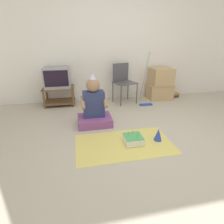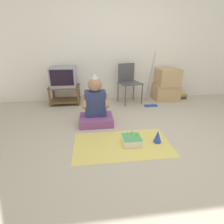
{
  "view_description": "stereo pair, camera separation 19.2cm",
  "coord_description": "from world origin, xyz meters",
  "px_view_note": "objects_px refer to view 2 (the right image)",
  "views": [
    {
      "loc": [
        -0.96,
        -1.88,
        1.34
      ],
      "look_at": [
        -0.47,
        0.49,
        0.35
      ],
      "focal_mm": 28.0,
      "sensor_mm": 36.0,
      "label": 1
    },
    {
      "loc": [
        -0.77,
        -1.92,
        1.34
      ],
      "look_at": [
        -0.47,
        0.49,
        0.35
      ],
      "focal_mm": 28.0,
      "sensor_mm": 36.0,
      "label": 2
    }
  ],
  "objects_px": {
    "folding_chair": "(128,80)",
    "birthday_cake": "(132,140)",
    "party_hat_blue": "(158,136)",
    "dust_mop": "(150,91)",
    "book_pile": "(183,96)",
    "cardboard_box_stack": "(167,85)",
    "person_seated": "(96,108)",
    "tv": "(63,77)"
  },
  "relations": [
    {
      "from": "dust_mop",
      "to": "party_hat_blue",
      "type": "relative_size",
      "value": 6.34
    },
    {
      "from": "birthday_cake",
      "to": "party_hat_blue",
      "type": "height_order",
      "value": "party_hat_blue"
    },
    {
      "from": "birthday_cake",
      "to": "cardboard_box_stack",
      "type": "bearing_deg",
      "value": 55.27
    },
    {
      "from": "tv",
      "to": "dust_mop",
      "type": "bearing_deg",
      "value": -10.14
    },
    {
      "from": "person_seated",
      "to": "book_pile",
      "type": "bearing_deg",
      "value": 27.44
    },
    {
      "from": "cardboard_box_stack",
      "to": "birthday_cake",
      "type": "bearing_deg",
      "value": -124.73
    },
    {
      "from": "person_seated",
      "to": "dust_mop",
      "type": "bearing_deg",
      "value": 33.15
    },
    {
      "from": "tv",
      "to": "dust_mop",
      "type": "distance_m",
      "value": 1.93
    },
    {
      "from": "book_pile",
      "to": "party_hat_blue",
      "type": "height_order",
      "value": "party_hat_blue"
    },
    {
      "from": "folding_chair",
      "to": "birthday_cake",
      "type": "relative_size",
      "value": 3.48
    },
    {
      "from": "dust_mop",
      "to": "person_seated",
      "type": "distance_m",
      "value": 1.47
    },
    {
      "from": "cardboard_box_stack",
      "to": "dust_mop",
      "type": "distance_m",
      "value": 0.59
    },
    {
      "from": "person_seated",
      "to": "cardboard_box_stack",
      "type": "bearing_deg",
      "value": 32.52
    },
    {
      "from": "folding_chair",
      "to": "cardboard_box_stack",
      "type": "bearing_deg",
      "value": 2.76
    },
    {
      "from": "party_hat_blue",
      "to": "birthday_cake",
      "type": "bearing_deg",
      "value": 178.63
    },
    {
      "from": "folding_chair",
      "to": "book_pile",
      "type": "relative_size",
      "value": 4.75
    },
    {
      "from": "cardboard_box_stack",
      "to": "book_pile",
      "type": "distance_m",
      "value": 0.57
    },
    {
      "from": "folding_chair",
      "to": "party_hat_blue",
      "type": "bearing_deg",
      "value": -88.46
    },
    {
      "from": "cardboard_box_stack",
      "to": "party_hat_blue",
      "type": "bearing_deg",
      "value": -116.04
    },
    {
      "from": "folding_chair",
      "to": "birthday_cake",
      "type": "height_order",
      "value": "folding_chair"
    },
    {
      "from": "cardboard_box_stack",
      "to": "folding_chair",
      "type": "bearing_deg",
      "value": -177.24
    },
    {
      "from": "tv",
      "to": "folding_chair",
      "type": "height_order",
      "value": "folding_chair"
    },
    {
      "from": "book_pile",
      "to": "cardboard_box_stack",
      "type": "bearing_deg",
      "value": -175.58
    },
    {
      "from": "person_seated",
      "to": "party_hat_blue",
      "type": "xyz_separation_m",
      "value": [
        0.84,
        -0.74,
        -0.19
      ]
    },
    {
      "from": "book_pile",
      "to": "folding_chair",
      "type": "bearing_deg",
      "value": -176.7
    },
    {
      "from": "person_seated",
      "to": "party_hat_blue",
      "type": "bearing_deg",
      "value": -41.49
    },
    {
      "from": "folding_chair",
      "to": "dust_mop",
      "type": "xyz_separation_m",
      "value": [
        0.44,
        -0.26,
        -0.19
      ]
    },
    {
      "from": "dust_mop",
      "to": "party_hat_blue",
      "type": "distance_m",
      "value": 1.61
    },
    {
      "from": "dust_mop",
      "to": "book_pile",
      "type": "relative_size",
      "value": 6.21
    },
    {
      "from": "person_seated",
      "to": "birthday_cake",
      "type": "bearing_deg",
      "value": -57.57
    },
    {
      "from": "birthday_cake",
      "to": "tv",
      "type": "bearing_deg",
      "value": 120.83
    },
    {
      "from": "tv",
      "to": "book_pile",
      "type": "xyz_separation_m",
      "value": [
        2.85,
        0.0,
        -0.56
      ]
    },
    {
      "from": "dust_mop",
      "to": "birthday_cake",
      "type": "height_order",
      "value": "dust_mop"
    },
    {
      "from": "folding_chair",
      "to": "cardboard_box_stack",
      "type": "distance_m",
      "value": 0.96
    },
    {
      "from": "folding_chair",
      "to": "book_pile",
      "type": "xyz_separation_m",
      "value": [
        1.42,
        0.08,
        -0.47
      ]
    },
    {
      "from": "book_pile",
      "to": "party_hat_blue",
      "type": "xyz_separation_m",
      "value": [
        -1.37,
        -1.88,
        0.05
      ]
    },
    {
      "from": "party_hat_blue",
      "to": "dust_mop",
      "type": "bearing_deg",
      "value": 75.65
    },
    {
      "from": "dust_mop",
      "to": "book_pile",
      "type": "xyz_separation_m",
      "value": [
        0.97,
        0.34,
        -0.28
      ]
    },
    {
      "from": "folding_chair",
      "to": "person_seated",
      "type": "relative_size",
      "value": 1.01
    },
    {
      "from": "tv",
      "to": "person_seated",
      "type": "relative_size",
      "value": 0.62
    },
    {
      "from": "folding_chair",
      "to": "birthday_cake",
      "type": "distance_m",
      "value": 1.88
    },
    {
      "from": "cardboard_box_stack",
      "to": "birthday_cake",
      "type": "height_order",
      "value": "cardboard_box_stack"
    }
  ]
}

